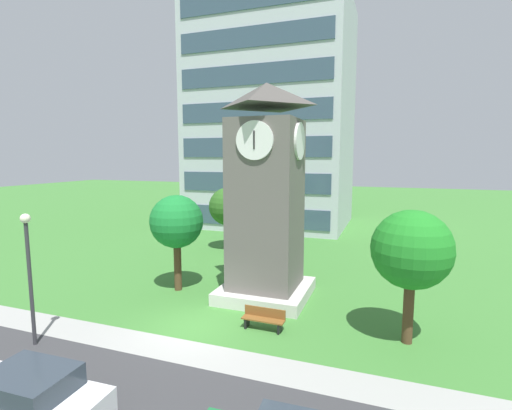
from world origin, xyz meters
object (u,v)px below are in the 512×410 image
at_px(park_bench, 264,319).
at_px(parked_car_white, 26,400).
at_px(tree_near_tower, 228,207).
at_px(clock_tower, 266,204).
at_px(street_lamp, 29,263).
at_px(tree_by_building, 177,222).
at_px(tree_streetside, 412,250).

bearing_deg(park_bench, parked_car_white, -117.42).
relative_size(tree_near_tower, parked_car_white, 1.10).
relative_size(clock_tower, street_lamp, 2.10).
height_order(park_bench, tree_by_building, tree_by_building).
bearing_deg(parked_car_white, street_lamp, 138.30).
distance_m(clock_tower, parked_car_white, 12.21).
xyz_separation_m(park_bench, parked_car_white, (-3.97, -7.64, 0.40)).
bearing_deg(street_lamp, clock_tower, 48.82).
height_order(clock_tower, street_lamp, clock_tower).
relative_size(park_bench, street_lamp, 0.36).
bearing_deg(clock_tower, tree_streetside, -22.33).
bearing_deg(clock_tower, street_lamp, -131.18).
height_order(tree_near_tower, tree_by_building, tree_by_building).
xyz_separation_m(clock_tower, tree_by_building, (-4.77, -0.66, -1.08)).
bearing_deg(street_lamp, tree_near_tower, 86.88).
distance_m(park_bench, parked_car_white, 8.62).
bearing_deg(park_bench, tree_by_building, 153.75).
relative_size(park_bench, tree_streetside, 0.35).
bearing_deg(clock_tower, park_bench, -73.07).
bearing_deg(tree_near_tower, parked_car_white, -81.34).
bearing_deg(tree_near_tower, clock_tower, -55.23).
bearing_deg(tree_by_building, tree_near_tower, 96.93).
bearing_deg(street_lamp, tree_by_building, 74.25).
bearing_deg(tree_streetside, tree_by_building, 169.72).
height_order(tree_streetside, parked_car_white, tree_streetside).
bearing_deg(tree_near_tower, tree_by_building, -83.07).
bearing_deg(tree_near_tower, street_lamp, -93.12).
bearing_deg(parked_car_white, tree_by_building, 100.16).
bearing_deg(park_bench, tree_near_tower, 120.08).
xyz_separation_m(tree_near_tower, tree_streetside, (12.55, -11.21, 0.33)).
xyz_separation_m(tree_by_building, parked_car_white, (1.89, -10.53, -2.84)).
distance_m(clock_tower, park_bench, 5.70).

